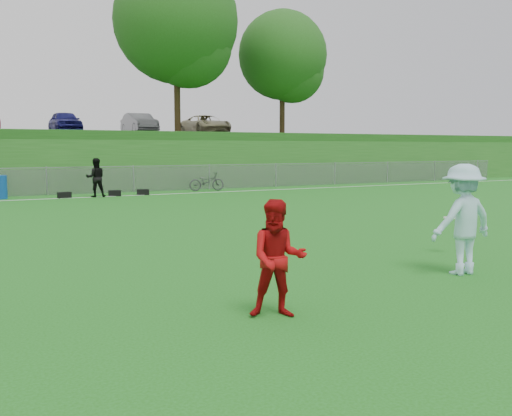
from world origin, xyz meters
TOP-DOWN VIEW (x-y plane):
  - ground at (0.00, 0.00)m, footprint 120.00×120.00m
  - sideline_far at (0.00, 18.00)m, footprint 60.00×0.10m
  - fence at (0.00, 20.00)m, footprint 58.00×0.06m
  - berm at (0.00, 31.00)m, footprint 120.00×18.00m
  - parking_lot at (0.00, 33.00)m, footprint 120.00×12.00m
  - tree_green_near at (8.16, 24.42)m, footprint 7.14×7.14m
  - tree_green_far at (16.16, 25.92)m, footprint 5.88×5.88m
  - gear_bags at (1.03, 18.10)m, footprint 7.20×0.42m
  - player_red_center at (-0.29, -1.02)m, footprint 0.91×0.84m
  - player_blue at (3.72, -0.37)m, footprint 1.25×0.76m
  - frisbee at (5.00, 1.09)m, footprint 0.26×0.26m
  - bicycle at (7.42, 19.00)m, footprint 1.83×0.85m

SIDE VIEW (x-z plane):
  - ground at x=0.00m, z-range 0.00..0.00m
  - sideline_far at x=0.00m, z-range 0.00..0.01m
  - gear_bags at x=1.03m, z-range 0.00..0.26m
  - bicycle at x=7.42m, z-range 0.00..0.93m
  - fence at x=0.00m, z-range 0.00..1.30m
  - frisbee at x=5.00m, z-range 0.72..0.74m
  - player_red_center at x=-0.29m, z-range 0.00..1.50m
  - player_blue at x=3.72m, z-range 0.00..1.88m
  - berm at x=0.00m, z-range 0.00..3.00m
  - parking_lot at x=0.00m, z-range 3.00..3.10m
  - tree_green_far at x=16.16m, z-range 3.87..12.06m
  - tree_green_near at x=8.16m, z-range 4.06..14.00m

